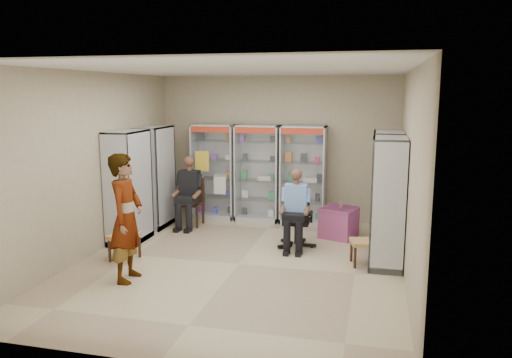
% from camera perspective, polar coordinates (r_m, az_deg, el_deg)
% --- Properties ---
extents(floor, '(6.00, 6.00, 0.00)m').
position_cam_1_polar(floor, '(7.96, -1.98, -9.68)').
color(floor, tan).
rests_on(floor, ground).
extents(room_shell, '(5.02, 6.02, 3.01)m').
position_cam_1_polar(room_shell, '(7.53, -2.07, 4.57)').
color(room_shell, tan).
rests_on(room_shell, ground).
extents(cabinet_back_left, '(0.90, 0.50, 2.00)m').
position_cam_1_polar(cabinet_back_left, '(10.62, -4.79, 0.86)').
color(cabinet_back_left, '#9D9FA4').
rests_on(cabinet_back_left, floor).
extents(cabinet_back_mid, '(0.90, 0.50, 2.00)m').
position_cam_1_polar(cabinet_back_mid, '(10.36, 0.20, 0.67)').
color(cabinet_back_mid, '#ABADB2').
rests_on(cabinet_back_mid, floor).
extents(cabinet_back_right, '(0.90, 0.50, 2.00)m').
position_cam_1_polar(cabinet_back_right, '(10.19, 5.40, 0.46)').
color(cabinet_back_right, '#A6A9AD').
rests_on(cabinet_back_right, floor).
extents(cabinet_right_far, '(0.90, 0.50, 2.00)m').
position_cam_1_polar(cabinet_right_far, '(8.98, 14.68, -1.12)').
color(cabinet_right_far, silver).
rests_on(cabinet_right_far, floor).
extents(cabinet_right_near, '(0.90, 0.50, 2.00)m').
position_cam_1_polar(cabinet_right_near, '(7.90, 14.79, -2.62)').
color(cabinet_right_near, silver).
rests_on(cabinet_right_near, floor).
extents(cabinet_left_far, '(0.90, 0.50, 2.00)m').
position_cam_1_polar(cabinet_left_far, '(10.11, -11.47, 0.24)').
color(cabinet_left_far, '#ADB0B4').
rests_on(cabinet_left_far, floor).
extents(cabinet_left_near, '(0.90, 0.50, 2.00)m').
position_cam_1_polar(cabinet_left_near, '(9.15, -14.38, -0.90)').
color(cabinet_left_near, '#A9ABB0').
rests_on(cabinet_left_near, floor).
extents(wooden_chair, '(0.42, 0.42, 0.94)m').
position_cam_1_polar(wooden_chair, '(10.13, -7.40, -2.68)').
color(wooden_chair, '#322313').
rests_on(wooden_chair, floor).
extents(seated_customer, '(0.44, 0.60, 1.34)m').
position_cam_1_polar(seated_customer, '(10.05, -7.52, -1.63)').
color(seated_customer, black).
rests_on(seated_customer, floor).
extents(office_chair, '(0.58, 0.58, 1.02)m').
position_cam_1_polar(office_chair, '(8.68, 4.63, -4.50)').
color(office_chair, black).
rests_on(office_chair, floor).
extents(seated_shopkeeper, '(0.45, 0.61, 1.30)m').
position_cam_1_polar(seated_shopkeeper, '(8.60, 4.59, -3.68)').
color(seated_shopkeeper, '#70B2DD').
rests_on(seated_shopkeeper, floor).
extents(pink_trunk, '(0.74, 0.72, 0.56)m').
position_cam_1_polar(pink_trunk, '(9.40, 9.44, -4.92)').
color(pink_trunk, '#C04D9B').
rests_on(pink_trunk, floor).
extents(tea_glass, '(0.07, 0.07, 0.09)m').
position_cam_1_polar(tea_glass, '(9.37, 9.73, -2.90)').
color(tea_glass, '#631608').
rests_on(tea_glass, pink_trunk).
extents(woven_stool_a, '(0.47, 0.47, 0.39)m').
position_cam_1_polar(woven_stool_a, '(8.04, 12.17, -8.22)').
color(woven_stool_a, olive).
rests_on(woven_stool_a, floor).
extents(woven_stool_b, '(0.45, 0.45, 0.42)m').
position_cam_1_polar(woven_stool_b, '(8.36, -14.78, -7.50)').
color(woven_stool_b, '#AD7A49').
rests_on(woven_stool_b, floor).
extents(standing_man, '(0.49, 0.70, 1.83)m').
position_cam_1_polar(standing_man, '(7.29, -14.61, -4.32)').
color(standing_man, '#969799').
rests_on(standing_man, floor).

